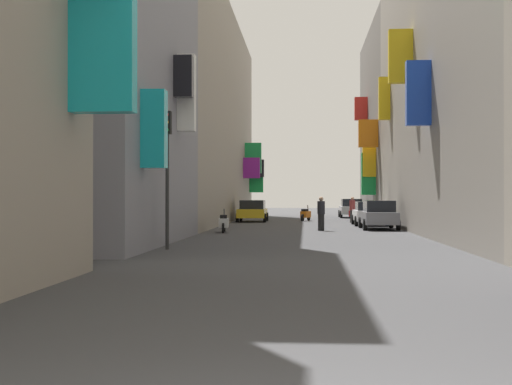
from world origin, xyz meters
TOP-DOWN VIEW (x-y plane):
  - ground_plane at (0.00, 30.00)m, footprint 140.00×140.00m
  - building_left_mid_b at (-7.99, 20.97)m, footprint 6.74×13.08m
  - building_left_mid_c at (-7.99, 43.78)m, footprint 7.34×32.49m
  - building_right_mid_a at (8.00, 28.16)m, footprint 7.12×28.94m
  - building_right_mid_b at (7.99, 51.30)m, footprint 7.35×17.38m
  - parked_car_silver at (3.72, 52.97)m, footprint 1.94×4.36m
  - parked_car_yellow at (-3.65, 43.38)m, footprint 2.02×4.10m
  - parked_car_white at (3.81, 37.73)m, footprint 1.96×4.21m
  - parked_car_grey at (3.83, 32.78)m, footprint 1.85×4.45m
  - scooter_white at (-3.96, 28.97)m, footprint 0.52×1.86m
  - scooter_orange at (-0.01, 45.04)m, footprint 0.77×1.73m
  - scooter_red at (3.45, 47.68)m, footprint 0.59×1.85m
  - pedestrian_crossing at (3.07, 41.81)m, footprint 0.52×0.52m
  - pedestrian_near_left at (0.76, 30.96)m, footprint 0.52×0.52m
  - traffic_light_near_corner at (-4.57, 18.18)m, footprint 0.26×0.34m

SIDE VIEW (x-z plane):
  - ground_plane at x=0.00m, z-range 0.00..0.00m
  - scooter_orange at x=-0.01m, z-range -0.10..1.03m
  - scooter_red at x=3.45m, z-range -0.10..1.03m
  - scooter_white at x=-3.96m, z-range -0.10..1.03m
  - parked_car_white at x=3.81m, z-range 0.04..1.46m
  - parked_car_yellow at x=-3.65m, z-range 0.03..1.50m
  - parked_car_grey at x=3.83m, z-range 0.03..1.55m
  - parked_car_silver at x=3.72m, z-range 0.03..1.56m
  - pedestrian_crossing at x=3.07m, z-range 0.00..1.71m
  - pedestrian_near_left at x=0.76m, z-range 0.00..1.73m
  - traffic_light_near_corner at x=-4.57m, z-range 0.80..5.35m
  - building_left_mid_c at x=-7.99m, z-range -0.01..14.55m
  - building_right_mid_b at x=7.99m, z-range -0.01..14.89m
  - building_right_mid_a at x=8.00m, z-range 0.00..15.60m
  - building_left_mid_b at x=-7.99m, z-range -0.01..17.92m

